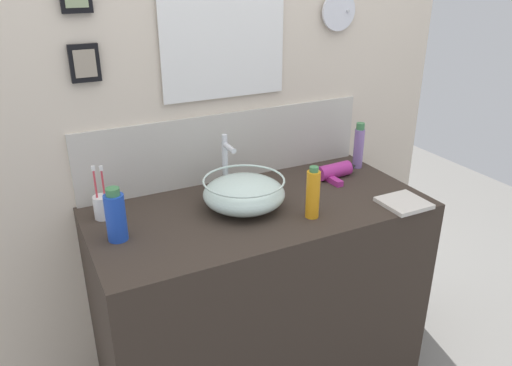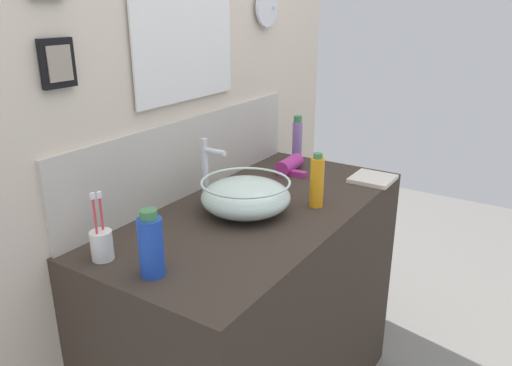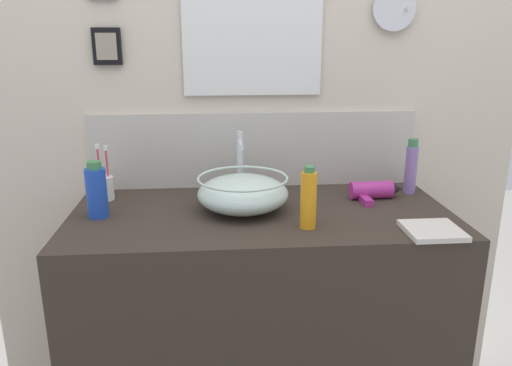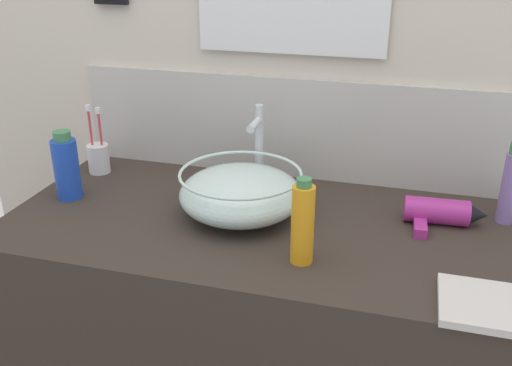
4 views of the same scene
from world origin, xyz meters
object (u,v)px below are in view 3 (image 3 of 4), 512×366
Objects in this scene: glass_bowl_sink at (243,193)px; hand_towel at (433,231)px; soap_dispenser at (411,167)px; lotion_bottle at (308,199)px; toothbrush_cup at (105,187)px; hair_drier at (375,191)px; shampoo_bottle at (97,191)px; faucet at (240,160)px.

hand_towel is (0.56, -0.25, -0.05)m from glass_bowl_sink.
lotion_bottle is at bearing -144.44° from soap_dispenser.
toothbrush_cup is at bearing 153.98° from lotion_bottle.
hair_drier is at bearing -159.46° from soap_dispenser.
shampoo_bottle reaches higher than hair_drier.
lotion_bottle is at bearing -138.31° from hair_drier.
soap_dispenser is at bearing -0.66° from toothbrush_cup.
shampoo_bottle is at bearing -171.49° from soap_dispenser.
soap_dispenser is at bearing 35.56° from lotion_bottle.
hand_towel is (0.37, -0.08, -0.08)m from lotion_bottle.
faucet reaches higher than hand_towel.
faucet is (0.00, 0.16, 0.07)m from glass_bowl_sink.
glass_bowl_sink is 0.48m from shampoo_bottle.
soap_dispenser is 0.55m from lotion_bottle.
hair_drier is 1.06× the size of shampoo_bottle.
glass_bowl_sink is at bearing 155.97° from hand_towel.
hand_towel is (0.07, -0.34, -0.02)m from hair_drier.
lotion_bottle reaches higher than hair_drier.
hand_towel is (0.56, -0.41, -0.13)m from faucet.
lotion_bottle is at bearing -60.50° from faucet.
toothbrush_cup is at bearing 158.74° from hand_towel.
lotion_bottle is at bearing -26.02° from toothbrush_cup.
lotion_bottle is at bearing 168.40° from hand_towel.
soap_dispenser is at bearing -1.62° from faucet.
faucet is 1.21× the size of hair_drier.
glass_bowl_sink reaches higher than hand_towel.
hair_drier reaches higher than hand_towel.
faucet is at bearing 178.38° from soap_dispenser.
hand_towel is at bearing -21.26° from toothbrush_cup.
faucet is at bearing 119.50° from lotion_bottle.
lotion_bottle is (-0.44, -0.32, -0.01)m from soap_dispenser.
glass_bowl_sink is at bearing 137.73° from lotion_bottle.
hand_towel is at bearing -101.33° from soap_dispenser.
faucet is 0.50m from hair_drier.
hair_drier is (0.48, -0.07, -0.10)m from faucet.
soap_dispenser reaches higher than toothbrush_cup.
shampoo_bottle is at bearing -158.80° from faucet.
lotion_bottle is (0.19, -0.34, -0.04)m from faucet.
shampoo_bottle is at bearing 167.12° from lotion_bottle.
glass_bowl_sink is 0.51m from toothbrush_cup.
soap_dispenser is 0.41m from hand_towel.
hair_drier is at bearing -4.11° from toothbrush_cup.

